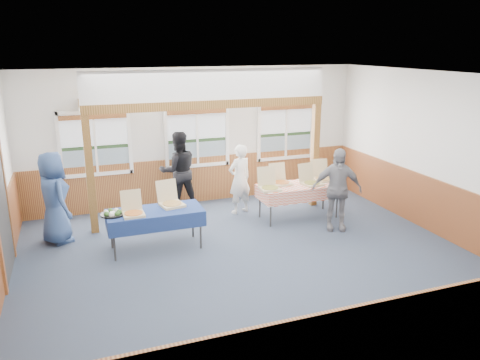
% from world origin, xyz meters
% --- Properties ---
extents(floor, '(8.00, 8.00, 0.00)m').
position_xyz_m(floor, '(0.00, 0.00, 0.00)').
color(floor, '#2B3347').
rests_on(floor, ground).
extents(ceiling, '(8.00, 8.00, 0.00)m').
position_xyz_m(ceiling, '(0.00, 0.00, 3.20)').
color(ceiling, white).
rests_on(ceiling, wall_back).
extents(wall_back, '(8.00, 0.00, 8.00)m').
position_xyz_m(wall_back, '(0.00, 3.50, 1.60)').
color(wall_back, silver).
rests_on(wall_back, floor).
extents(wall_front, '(8.00, 0.00, 8.00)m').
position_xyz_m(wall_front, '(0.00, -3.50, 1.60)').
color(wall_front, silver).
rests_on(wall_front, floor).
extents(wall_right, '(0.00, 8.00, 8.00)m').
position_xyz_m(wall_right, '(4.00, 0.00, 1.60)').
color(wall_right, silver).
rests_on(wall_right, floor).
extents(wainscot_back, '(7.98, 0.05, 1.10)m').
position_xyz_m(wainscot_back, '(0.00, 3.48, 0.55)').
color(wainscot_back, brown).
rests_on(wainscot_back, floor).
extents(wainscot_front, '(7.98, 0.05, 1.10)m').
position_xyz_m(wainscot_front, '(0.00, -3.48, 0.55)').
color(wainscot_front, brown).
rests_on(wainscot_front, floor).
extents(wainscot_right, '(0.05, 6.98, 1.10)m').
position_xyz_m(wainscot_right, '(3.98, 0.00, 0.55)').
color(wainscot_right, brown).
rests_on(wainscot_right, floor).
extents(cased_opening, '(0.06, 1.30, 2.10)m').
position_xyz_m(cased_opening, '(-3.96, 0.90, 1.05)').
color(cased_opening, '#2F2F2F').
rests_on(cased_opening, wall_left).
extents(window_left, '(1.56, 0.10, 1.46)m').
position_xyz_m(window_left, '(-2.30, 3.46, 1.68)').
color(window_left, white).
rests_on(window_left, wall_back).
extents(window_mid, '(1.56, 0.10, 1.46)m').
position_xyz_m(window_mid, '(0.00, 3.46, 1.68)').
color(window_mid, white).
rests_on(window_mid, wall_back).
extents(window_right, '(1.56, 0.10, 1.46)m').
position_xyz_m(window_right, '(2.30, 3.46, 1.68)').
color(window_right, white).
rests_on(window_right, wall_back).
extents(post_left, '(0.15, 0.15, 2.40)m').
position_xyz_m(post_left, '(-2.50, 2.30, 1.20)').
color(post_left, '#5A3E14').
rests_on(post_left, floor).
extents(post_right, '(0.15, 0.15, 2.40)m').
position_xyz_m(post_right, '(2.50, 2.30, 1.20)').
color(post_right, '#5A3E14').
rests_on(post_right, floor).
extents(cross_beam, '(5.15, 0.18, 0.18)m').
position_xyz_m(cross_beam, '(0.00, 2.30, 2.49)').
color(cross_beam, '#5A3E14').
rests_on(cross_beam, post_left).
extents(table_left, '(1.89, 1.32, 0.76)m').
position_xyz_m(table_left, '(-1.46, 1.07, 0.70)').
color(table_left, '#2F2F2F').
rests_on(table_left, floor).
extents(table_right, '(1.85, 1.01, 0.76)m').
position_xyz_m(table_right, '(1.78, 1.63, 0.70)').
color(table_right, '#2F2F2F').
rests_on(table_right, floor).
extents(pizza_box_a, '(0.38, 0.46, 0.40)m').
position_xyz_m(pizza_box_a, '(-1.86, 0.96, 0.82)').
color(pizza_box_a, beige).
rests_on(pizza_box_a, table_left).
extents(pizza_box_b, '(0.49, 0.56, 0.45)m').
position_xyz_m(pizza_box_b, '(-1.12, 1.23, 0.82)').
color(pizza_box_b, beige).
rests_on(pizza_box_b, table_left).
extents(pizza_box_c, '(0.43, 0.52, 0.44)m').
position_xyz_m(pizza_box_c, '(1.03, 1.54, 0.82)').
color(pizza_box_c, beige).
rests_on(pizza_box_c, table_right).
extents(pizza_box_d, '(0.39, 0.48, 0.42)m').
position_xyz_m(pizza_box_d, '(1.43, 1.83, 0.82)').
color(pizza_box_d, beige).
rests_on(pizza_box_d, table_right).
extents(pizza_box_e, '(0.46, 0.53, 0.43)m').
position_xyz_m(pizza_box_e, '(2.02, 1.56, 0.82)').
color(pizza_box_e, beige).
rests_on(pizza_box_e, table_right).
extents(pizza_box_f, '(0.44, 0.52, 0.43)m').
position_xyz_m(pizza_box_f, '(2.43, 1.78, 0.82)').
color(pizza_box_f, beige).
rests_on(pizza_box_f, table_right).
extents(veggie_tray, '(0.43, 0.43, 0.10)m').
position_xyz_m(veggie_tray, '(-2.21, 1.07, 0.79)').
color(veggie_tray, black).
rests_on(veggie_tray, table_left).
extents(drink_glass, '(0.07, 0.07, 0.15)m').
position_xyz_m(drink_glass, '(2.63, 1.38, 0.83)').
color(drink_glass, brown).
rests_on(drink_glass, table_right).
extents(woman_white, '(0.66, 0.52, 1.58)m').
position_xyz_m(woman_white, '(0.67, 2.38, 0.79)').
color(woman_white, white).
rests_on(woman_white, floor).
extents(woman_black, '(0.89, 0.70, 1.82)m').
position_xyz_m(woman_black, '(-0.55, 3.10, 0.91)').
color(woman_black, black).
rests_on(woman_black, floor).
extents(man_blue, '(0.86, 1.02, 1.78)m').
position_xyz_m(man_blue, '(-3.19, 2.04, 0.89)').
color(man_blue, '#334D7F').
rests_on(man_blue, floor).
extents(person_grey, '(1.08, 0.78, 1.71)m').
position_xyz_m(person_grey, '(2.19, 0.78, 0.85)').
color(person_grey, gray).
rests_on(person_grey, floor).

